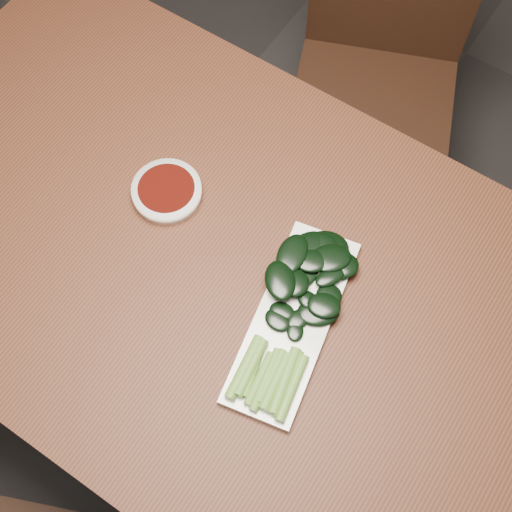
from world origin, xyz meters
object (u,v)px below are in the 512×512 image
Objects in this scene: gai_lan at (299,305)px; serving_plate at (292,321)px; chair_far at (378,69)px; sauce_bowl at (167,192)px; table at (228,285)px.

serving_plate is at bearing -82.42° from gai_lan.
chair_far reaches higher than sauce_bowl.
chair_far is at bearing 106.23° from gai_lan.
sauce_bowl is 0.35× the size of gai_lan.
chair_far is at bearing 95.54° from table.
table is 0.16m from serving_plate.
sauce_bowl is 0.31m from gai_lan.
chair_far is 0.80m from gai_lan.
serving_plate is 0.03m from gai_lan.
table is 0.75m from chair_far.
sauce_bowl is at bearing -120.27° from chair_far.
chair_far is at bearing 105.99° from serving_plate.
gai_lan reaches higher than sauce_bowl.
serving_plate is at bearing -8.17° from table.
gai_lan is (0.21, -0.72, 0.29)m from chair_far.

